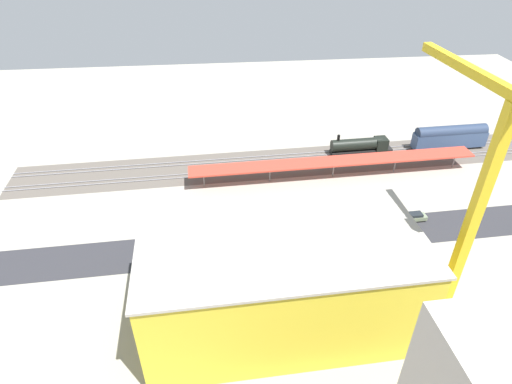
% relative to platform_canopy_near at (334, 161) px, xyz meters
% --- Properties ---
extents(ground_plane, '(202.90, 202.90, 0.00)m').
position_rel_platform_canopy_near_xyz_m(ground_plane, '(9.86, 15.52, -3.85)').
color(ground_plane, '#9E998C').
rests_on(ground_plane, ground).
extents(rail_bed, '(127.26, 18.77, 0.01)m').
position_rel_platform_canopy_near_xyz_m(rail_bed, '(9.86, -7.18, -3.85)').
color(rail_bed, '#5B544C').
rests_on(rail_bed, ground).
extents(street_asphalt, '(127.07, 13.97, 0.01)m').
position_rel_platform_canopy_near_xyz_m(street_asphalt, '(9.86, 21.25, -3.85)').
color(street_asphalt, '#2D2D33').
rests_on(street_asphalt, ground).
extents(track_rails, '(126.72, 12.34, 0.12)m').
position_rel_platform_canopy_near_xyz_m(track_rails, '(9.86, -7.18, -3.67)').
color(track_rails, '#9E9EA8').
rests_on(track_rails, ground).
extents(platform_canopy_near, '(65.45, 7.26, 4.06)m').
position_rel_platform_canopy_near_xyz_m(platform_canopy_near, '(0.00, 0.00, 0.00)').
color(platform_canopy_near, '#C63D2D').
rests_on(platform_canopy_near, ground).
extents(locomotive, '(15.67, 3.58, 5.33)m').
position_rel_platform_canopy_near_xyz_m(locomotive, '(-9.81, -10.08, -1.93)').
color(locomotive, black).
rests_on(locomotive, ground).
extents(passenger_coach, '(18.86, 3.92, 6.27)m').
position_rel_platform_canopy_near_xyz_m(passenger_coach, '(-32.43, -10.08, -0.56)').
color(passenger_coach, black).
rests_on(passenger_coach, ground).
extents(parked_car_0, '(4.41, 2.06, 1.66)m').
position_rel_platform_canopy_near_xyz_m(parked_car_0, '(-12.01, 17.85, -3.10)').
color(parked_car_0, black).
rests_on(parked_car_0, ground).
extents(parked_car_1, '(4.28, 1.96, 1.72)m').
position_rel_platform_canopy_near_xyz_m(parked_car_1, '(-4.83, 17.59, -3.09)').
color(parked_car_1, black).
rests_on(parked_car_1, ground).
extents(parked_car_2, '(4.11, 1.96, 1.77)m').
position_rel_platform_canopy_near_xyz_m(parked_car_2, '(3.41, 17.45, -3.07)').
color(parked_car_2, black).
rests_on(parked_car_2, ground).
extents(parked_car_3, '(4.39, 2.05, 1.51)m').
position_rel_platform_canopy_near_xyz_m(parked_car_3, '(10.83, 18.30, -3.17)').
color(parked_car_3, black).
rests_on(parked_car_3, ground).
extents(construction_building, '(38.40, 20.06, 15.05)m').
position_rel_platform_canopy_near_xyz_m(construction_building, '(18.31, 39.12, 3.68)').
color(construction_building, yellow).
rests_on(construction_building, ground).
extents(construction_roof_slab, '(39.02, 20.68, 0.40)m').
position_rel_platform_canopy_near_xyz_m(construction_roof_slab, '(18.31, 39.12, 11.40)').
color(construction_roof_slab, '#ADA89E').
rests_on(construction_roof_slab, construction_building).
extents(tower_crane, '(3.81, 25.30, 35.95)m').
position_rel_platform_canopy_near_xyz_m(tower_crane, '(-6.20, 38.80, 17.24)').
color(tower_crane, gray).
rests_on(tower_crane, ground).
extents(box_truck_0, '(9.23, 2.73, 3.60)m').
position_rel_platform_canopy_near_xyz_m(box_truck_0, '(6.10, 24.17, -2.11)').
color(box_truck_0, black).
rests_on(box_truck_0, ground).
extents(street_tree_1, '(4.27, 4.27, 6.42)m').
position_rel_platform_canopy_near_xyz_m(street_tree_1, '(6.52, 25.30, 0.40)').
color(street_tree_1, brown).
rests_on(street_tree_1, ground).
extents(street_tree_2, '(5.41, 5.41, 7.98)m').
position_rel_platform_canopy_near_xyz_m(street_tree_2, '(31.18, 26.84, 1.41)').
color(street_tree_2, brown).
rests_on(street_tree_2, ground).
extents(street_tree_3, '(4.70, 4.70, 7.06)m').
position_rel_platform_canopy_near_xyz_m(street_tree_3, '(5.80, 26.58, 0.84)').
color(street_tree_3, brown).
rests_on(street_tree_3, ground).
extents(street_tree_4, '(4.11, 4.11, 6.23)m').
position_rel_platform_canopy_near_xyz_m(street_tree_4, '(-0.78, 26.30, 0.31)').
color(street_tree_4, brown).
rests_on(street_tree_4, ground).
extents(street_tree_5, '(4.66, 4.66, 7.42)m').
position_rel_platform_canopy_near_xyz_m(street_tree_5, '(36.23, 26.69, 1.21)').
color(street_tree_5, brown).
rests_on(street_tree_5, ground).
extents(traffic_light, '(0.50, 0.36, 7.25)m').
position_rel_platform_canopy_near_xyz_m(traffic_light, '(34.18, 25.84, 0.89)').
color(traffic_light, '#333333').
rests_on(traffic_light, ground).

